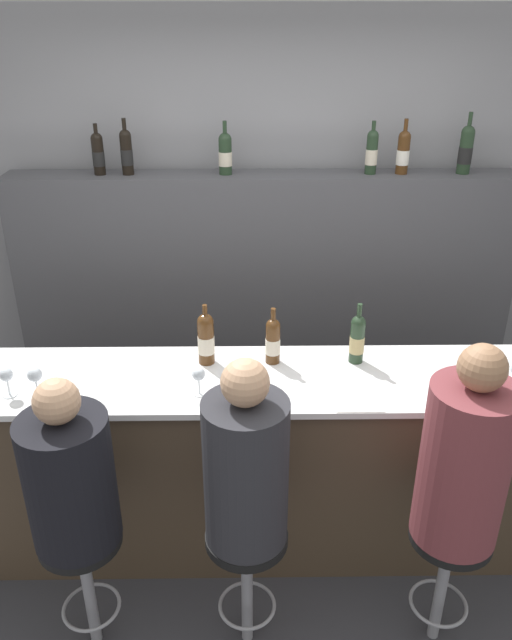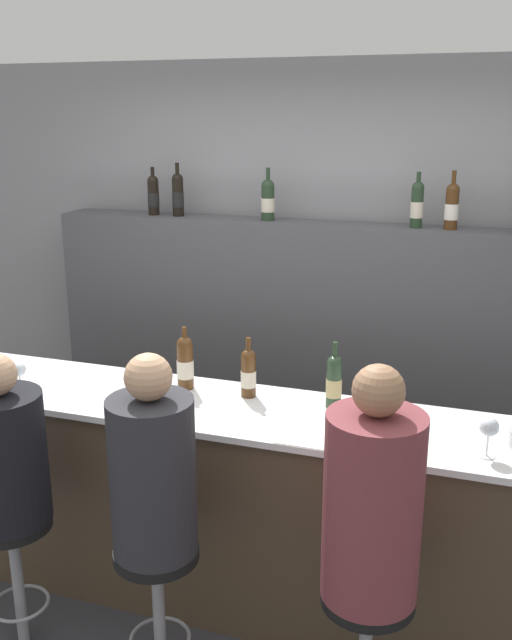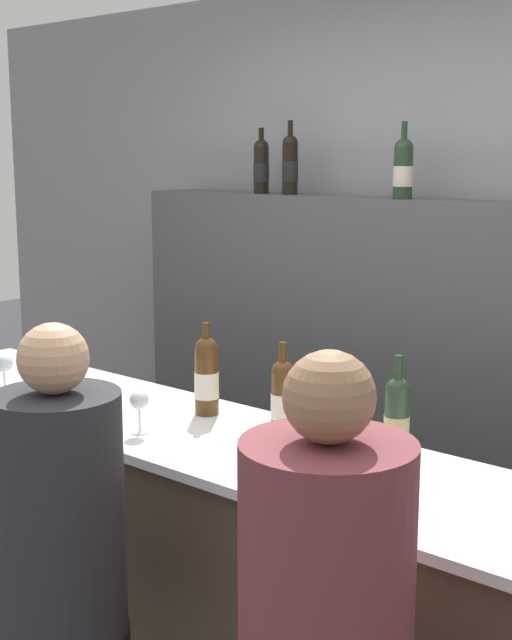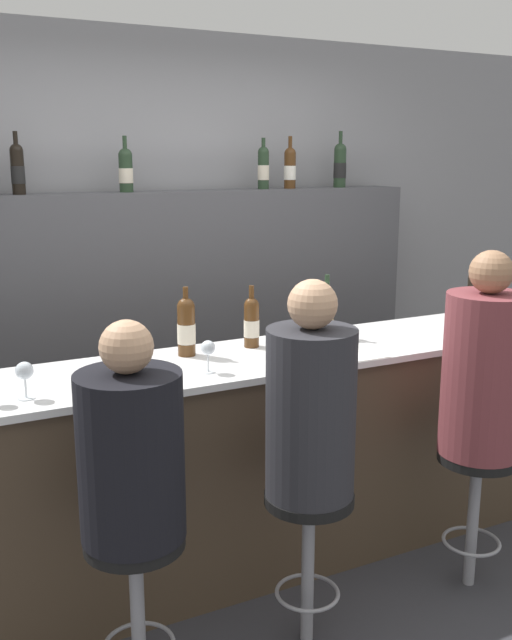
{
  "view_description": "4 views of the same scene",
  "coord_description": "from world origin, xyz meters",
  "px_view_note": "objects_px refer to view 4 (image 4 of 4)",
  "views": [
    {
      "loc": [
        -0.1,
        -2.22,
        2.55
      ],
      "look_at": [
        -0.07,
        0.2,
        1.35
      ],
      "focal_mm": 35.0,
      "sensor_mm": 36.0,
      "label": 1
    },
    {
      "loc": [
        1.04,
        -2.53,
        2.3
      ],
      "look_at": [
        0.07,
        0.37,
        1.4
      ],
      "focal_mm": 40.0,
      "sensor_mm": 36.0,
      "label": 2
    },
    {
      "loc": [
        1.67,
        -1.64,
        1.87
      ],
      "look_at": [
        -0.03,
        0.35,
        1.37
      ],
      "focal_mm": 50.0,
      "sensor_mm": 36.0,
      "label": 3
    },
    {
      "loc": [
        -1.41,
        -2.45,
        1.87
      ],
      "look_at": [
        -0.06,
        0.23,
        1.18
      ],
      "focal_mm": 40.0,
      "sensor_mm": 36.0,
      "label": 4
    }
  ],
  "objects_px": {
    "wine_bottle_counter_1": "(252,322)",
    "wine_bottle_backbar_2": "(126,170)",
    "guest_seated_middle": "(311,405)",
    "wine_glass_2": "(208,349)",
    "wine_glass_3": "(473,311)",
    "bar_stool_right": "(476,483)",
    "metal_bowl": "(477,319)",
    "guest_seated_left": "(131,449)",
    "wine_bottle_backbar_1": "(18,169)",
    "wine_bottle_backbar_5": "(340,165)",
    "guest_seated_right": "(484,369)",
    "wine_bottle_backbar_4": "(290,167)",
    "bar_stool_left": "(136,573)",
    "wine_bottle_backbar_3": "(263,167)",
    "bar_stool_middle": "(308,527)",
    "wine_bottle_counter_0": "(186,326)",
    "wine_bottle_counter_3": "(474,294)",
    "wine_glass_1": "(24,372)",
    "wine_bottle_counter_2": "(326,312)"
  },
  "relations": [
    {
      "from": "wine_bottle_counter_1",
      "to": "guest_seated_middle",
      "type": "distance_m",
      "value": 0.77
    },
    {
      "from": "wine_bottle_backbar_1",
      "to": "wine_bottle_backbar_4",
      "type": "height_order",
      "value": "wine_bottle_backbar_1"
    },
    {
      "from": "wine_bottle_counter_0",
      "to": "wine_bottle_backbar_2",
      "type": "height_order",
      "value": "wine_bottle_backbar_2"
    },
    {
      "from": "wine_bottle_backbar_2",
      "to": "guest_seated_left",
      "type": "bearing_deg",
      "value": -107.21
    },
    {
      "from": "wine_bottle_backbar_5",
      "to": "bar_stool_right",
      "type": "height_order",
      "value": "wine_bottle_backbar_5"
    },
    {
      "from": "wine_bottle_backbar_4",
      "to": "guest_seated_left",
      "type": "xyz_separation_m",
      "value": [
        -1.61,
        -1.82,
        -0.86
      ]
    },
    {
      "from": "wine_bottle_backbar_1",
      "to": "guest_seated_left",
      "type": "distance_m",
      "value": 2.02
    },
    {
      "from": "metal_bowl",
      "to": "guest_seated_right",
      "type": "bearing_deg",
      "value": -131.36
    },
    {
      "from": "wine_bottle_backbar_5",
      "to": "bar_stool_middle",
      "type": "height_order",
      "value": "wine_bottle_backbar_5"
    },
    {
      "from": "wine_bottle_counter_2",
      "to": "bar_stool_left",
      "type": "xyz_separation_m",
      "value": [
        -1.22,
        -0.75,
        -0.65
      ]
    },
    {
      "from": "wine_bottle_backbar_2",
      "to": "bar_stool_left",
      "type": "bearing_deg",
      "value": -107.21
    },
    {
      "from": "wine_bottle_counter_0",
      "to": "wine_glass_3",
      "type": "height_order",
      "value": "wine_bottle_counter_0"
    },
    {
      "from": "wine_bottle_counter_1",
      "to": "wine_bottle_backbar_4",
      "type": "bearing_deg",
      "value": 53.27
    },
    {
      "from": "wine_bottle_counter_3",
      "to": "wine_glass_1",
      "type": "height_order",
      "value": "wine_bottle_counter_3"
    },
    {
      "from": "bar_stool_left",
      "to": "guest_seated_middle",
      "type": "bearing_deg",
      "value": -0.0
    },
    {
      "from": "wine_bottle_backbar_1",
      "to": "wine_bottle_backbar_5",
      "type": "height_order",
      "value": "wine_bottle_backbar_5"
    },
    {
      "from": "wine_bottle_backbar_5",
      "to": "wine_glass_3",
      "type": "relative_size",
      "value": 2.17
    },
    {
      "from": "wine_bottle_backbar_3",
      "to": "wine_glass_1",
      "type": "xyz_separation_m",
      "value": [
        -1.68,
        -1.36,
        -0.7
      ]
    },
    {
      "from": "wine_glass_3",
      "to": "bar_stool_left",
      "type": "bearing_deg",
      "value": -166.16
    },
    {
      "from": "wine_bottle_backbar_3",
      "to": "wine_bottle_backbar_5",
      "type": "xyz_separation_m",
      "value": [
        0.56,
        0.0,
        0.01
      ]
    },
    {
      "from": "wine_bottle_counter_0",
      "to": "wine_bottle_backbar_2",
      "type": "bearing_deg",
      "value": 86.06
    },
    {
      "from": "wine_bottle_backbar_4",
      "to": "guest_seated_right",
      "type": "height_order",
      "value": "wine_bottle_backbar_4"
    },
    {
      "from": "wine_bottle_counter_0",
      "to": "guest_seated_right",
      "type": "distance_m",
      "value": 1.29
    },
    {
      "from": "wine_glass_1",
      "to": "bar_stool_left",
      "type": "height_order",
      "value": "wine_glass_1"
    },
    {
      "from": "guest_seated_middle",
      "to": "guest_seated_right",
      "type": "bearing_deg",
      "value": 0.0
    },
    {
      "from": "metal_bowl",
      "to": "wine_bottle_counter_1",
      "type": "bearing_deg",
      "value": 173.58
    },
    {
      "from": "wine_bottle_backbar_4",
      "to": "bar_stool_left",
      "type": "bearing_deg",
      "value": -131.52
    },
    {
      "from": "wine_bottle_counter_1",
      "to": "wine_bottle_backbar_4",
      "type": "relative_size",
      "value": 0.91
    },
    {
      "from": "wine_glass_2",
      "to": "guest_seated_left",
      "type": "bearing_deg",
      "value": -135.49
    },
    {
      "from": "wine_bottle_backbar_3",
      "to": "wine_glass_2",
      "type": "bearing_deg",
      "value": -125.11
    },
    {
      "from": "wine_glass_2",
      "to": "guest_seated_right",
      "type": "xyz_separation_m",
      "value": [
        1.05,
        -0.47,
        -0.1
      ]
    },
    {
      "from": "guest_seated_left",
      "to": "bar_stool_middle",
      "type": "xyz_separation_m",
      "value": [
        0.68,
        -0.0,
        -0.45
      ]
    },
    {
      "from": "wine_glass_3",
      "to": "guest_seated_right",
      "type": "bearing_deg",
      "value": -128.02
    },
    {
      "from": "wine_bottle_counter_3",
      "to": "wine_bottle_backbar_1",
      "type": "xyz_separation_m",
      "value": [
        -2.19,
        1.07,
        0.67
      ]
    },
    {
      "from": "wine_bottle_counter_3",
      "to": "guest_seated_left",
      "type": "bearing_deg",
      "value": -160.95
    },
    {
      "from": "wine_bottle_counter_3",
      "to": "guest_seated_middle",
      "type": "distance_m",
      "value": 1.67
    },
    {
      "from": "wine_bottle_counter_1",
      "to": "wine_bottle_backbar_2",
      "type": "xyz_separation_m",
      "value": [
        -0.25,
        1.07,
        0.67
      ]
    },
    {
      "from": "wine_bottle_backbar_1",
      "to": "guest_seated_middle",
      "type": "distance_m",
      "value": 2.12
    },
    {
      "from": "wine_glass_2",
      "to": "metal_bowl",
      "type": "height_order",
      "value": "wine_glass_2"
    },
    {
      "from": "wine_glass_2",
      "to": "wine_bottle_counter_2",
      "type": "bearing_deg",
      "value": 20.8
    },
    {
      "from": "bar_stool_middle",
      "to": "guest_seated_middle",
      "type": "height_order",
      "value": "guest_seated_middle"
    },
    {
      "from": "wine_glass_2",
      "to": "wine_bottle_backbar_1",
      "type": "bearing_deg",
      "value": 109.79
    },
    {
      "from": "wine_glass_1",
      "to": "wine_glass_2",
      "type": "relative_size",
      "value": 1.04
    },
    {
      "from": "wine_bottle_backbar_3",
      "to": "bar_stool_right",
      "type": "height_order",
      "value": "wine_bottle_backbar_3"
    },
    {
      "from": "wine_glass_2",
      "to": "wine_glass_3",
      "type": "distance_m",
      "value": 1.42
    },
    {
      "from": "wine_bottle_counter_0",
      "to": "bar_stool_middle",
      "type": "distance_m",
      "value": 1.01
    },
    {
      "from": "wine_bottle_counter_1",
      "to": "bar_stool_right",
      "type": "bearing_deg",
      "value": -46.38
    },
    {
      "from": "guest_seated_middle",
      "to": "guest_seated_right",
      "type": "distance_m",
      "value": 0.84
    },
    {
      "from": "wine_bottle_backbar_3",
      "to": "bar_stool_middle",
      "type": "relative_size",
      "value": 0.49
    },
    {
      "from": "bar_stool_left",
      "to": "bar_stool_middle",
      "type": "distance_m",
      "value": 0.68
    }
  ]
}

